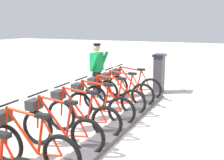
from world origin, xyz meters
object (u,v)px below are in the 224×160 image
at_px(bike_docked_4, 80,114).
at_px(bike_docked_3, 97,104).
at_px(payment_kiosk, 159,73).
at_px(bike_docked_1, 122,90).
at_px(worker_near_rack, 97,68).
at_px(bike_docked_0, 132,84).
at_px(bike_docked_5, 58,126).
at_px(bike_docked_6, 28,143).
at_px(bike_docked_2, 111,96).

bearing_deg(bike_docked_4, bike_docked_3, -90.00).
bearing_deg(payment_kiosk, bike_docked_1, 72.11).
bearing_deg(worker_near_rack, payment_kiosk, -140.88).
bearing_deg(bike_docked_4, bike_docked_0, -90.00).
relative_size(bike_docked_3, bike_docked_5, 1.00).
distance_m(bike_docked_0, bike_docked_5, 3.75).
bearing_deg(bike_docked_4, bike_docked_5, 90.00).
distance_m(bike_docked_1, bike_docked_6, 3.75).
bearing_deg(bike_docked_2, bike_docked_1, -90.00).
xyz_separation_m(bike_docked_2, bike_docked_5, (0.00, 2.25, 0.00)).
xyz_separation_m(bike_docked_5, bike_docked_6, (0.00, 0.75, 0.00)).
bearing_deg(payment_kiosk, bike_docked_5, 83.17).
height_order(bike_docked_1, bike_docked_4, same).
distance_m(bike_docked_2, worker_near_rack, 1.67).
xyz_separation_m(bike_docked_3, bike_docked_6, (0.00, 2.25, 0.00)).
bearing_deg(worker_near_rack, bike_docked_0, -164.57).
bearing_deg(worker_near_rack, bike_docked_1, 155.81).
relative_size(bike_docked_0, bike_docked_6, 1.00).
bearing_deg(bike_docked_0, bike_docked_1, 90.00).
height_order(bike_docked_0, bike_docked_3, same).
bearing_deg(bike_docked_2, bike_docked_0, -90.00).
bearing_deg(bike_docked_1, bike_docked_6, 90.00).
xyz_separation_m(payment_kiosk, bike_docked_0, (0.57, 1.02, -0.24)).
bearing_deg(worker_near_rack, bike_docked_5, 106.62).
xyz_separation_m(bike_docked_0, worker_near_rack, (1.03, 0.29, 0.48)).
xyz_separation_m(bike_docked_5, worker_near_rack, (1.03, -3.47, 0.48)).
height_order(bike_docked_0, worker_near_rack, worker_near_rack).
distance_m(bike_docked_2, bike_docked_4, 1.50).
bearing_deg(payment_kiosk, bike_docked_0, 60.74).
relative_size(payment_kiosk, bike_docked_2, 0.74).
bearing_deg(bike_docked_6, bike_docked_1, -90.00).
height_order(bike_docked_4, bike_docked_5, same).
xyz_separation_m(payment_kiosk, worker_near_rack, (1.61, 1.31, 0.24)).
xyz_separation_m(payment_kiosk, bike_docked_5, (0.57, 4.77, -0.24)).
xyz_separation_m(bike_docked_0, bike_docked_1, (0.00, 0.75, 0.00)).
bearing_deg(bike_docked_0, bike_docked_4, 90.00).
bearing_deg(bike_docked_0, payment_kiosk, -119.26).
height_order(bike_docked_1, bike_docked_5, same).
bearing_deg(bike_docked_2, bike_docked_5, 90.00).
distance_m(bike_docked_2, bike_docked_6, 3.00).
bearing_deg(bike_docked_4, worker_near_rack, -69.15).
height_order(bike_docked_3, bike_docked_4, same).
relative_size(bike_docked_2, worker_near_rack, 1.04).
distance_m(bike_docked_0, bike_docked_6, 4.50).
height_order(payment_kiosk, worker_near_rack, worker_near_rack).
distance_m(bike_docked_1, bike_docked_3, 1.50).
relative_size(bike_docked_4, worker_near_rack, 1.04).
relative_size(bike_docked_1, bike_docked_3, 1.00).
height_order(bike_docked_2, bike_docked_5, same).
distance_m(bike_docked_2, bike_docked_5, 2.25).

